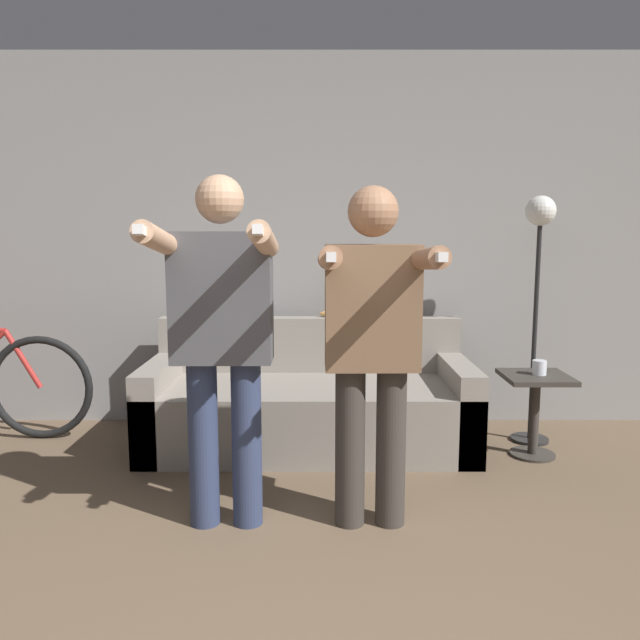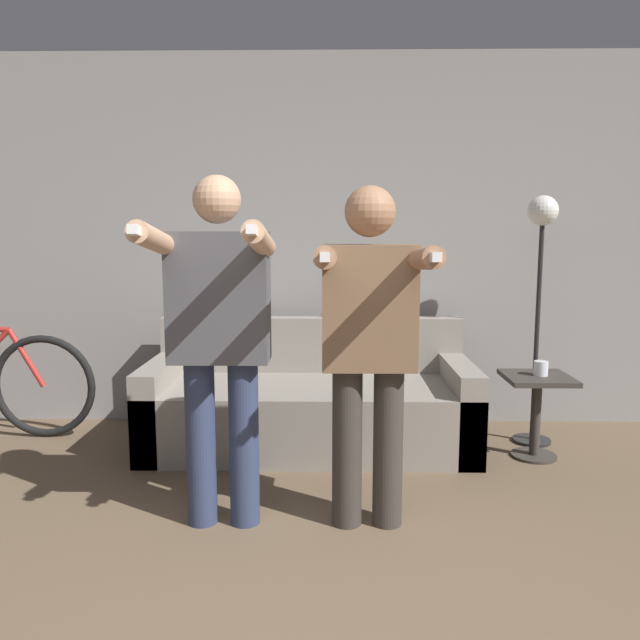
% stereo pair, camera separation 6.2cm
% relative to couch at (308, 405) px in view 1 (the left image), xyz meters
% --- Properties ---
extents(wall_back, '(10.00, 0.05, 2.60)m').
position_rel_couch_xyz_m(wall_back, '(0.03, 0.55, 1.04)').
color(wall_back, gray).
rests_on(wall_back, ground_plane).
extents(couch, '(2.06, 0.87, 0.79)m').
position_rel_couch_xyz_m(couch, '(0.00, 0.00, 0.00)').
color(couch, gray).
rests_on(couch, ground_plane).
extents(person_left, '(0.52, 0.67, 1.63)m').
position_rel_couch_xyz_m(person_left, '(-0.37, -1.13, 0.68)').
color(person_left, '#2D3856').
rests_on(person_left, ground_plane).
extents(person_right, '(0.50, 0.68, 1.58)m').
position_rel_couch_xyz_m(person_right, '(0.31, -1.13, 0.65)').
color(person_right, '#38332D').
rests_on(person_right, ground_plane).
extents(cat, '(0.44, 0.12, 0.19)m').
position_rel_couch_xyz_m(cat, '(0.33, 0.33, 0.62)').
color(cat, tan).
rests_on(cat, couch).
extents(floor_lamp, '(0.24, 0.24, 1.60)m').
position_rel_couch_xyz_m(floor_lamp, '(1.46, 0.07, 0.95)').
color(floor_lamp, black).
rests_on(floor_lamp, ground_plane).
extents(side_table, '(0.39, 0.39, 0.51)m').
position_rel_couch_xyz_m(side_table, '(1.39, -0.21, 0.10)').
color(side_table, '#38332D').
rests_on(side_table, ground_plane).
extents(cup, '(0.08, 0.08, 0.09)m').
position_rel_couch_xyz_m(cup, '(1.41, -0.20, 0.30)').
color(cup, silver).
rests_on(cup, side_table).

